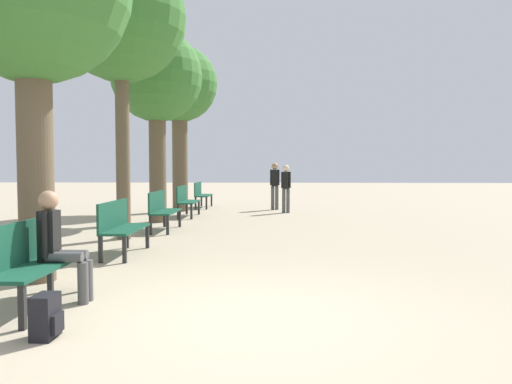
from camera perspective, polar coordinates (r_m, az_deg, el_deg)
The scene contains 13 objects.
ground_plane at distance 5.25m, azimuth -2.37°, elevation -14.22°, with size 80.00×80.00×0.00m, color tan.
bench_row_0 at distance 6.01m, azimuth -24.55°, elevation -6.95°, with size 0.48×1.53×0.94m.
bench_row_1 at distance 9.00m, azimuth -15.28°, elevation -3.53°, with size 0.48×1.53×0.94m.
bench_row_2 at distance 12.12m, azimuth -10.72°, elevation -1.81°, with size 0.48×1.53×0.94m.
bench_row_3 at distance 15.29m, azimuth -8.04°, elevation -0.79°, with size 0.48×1.53×0.94m.
bench_row_4 at distance 18.48m, azimuth -6.29°, elevation -0.11°, with size 0.48×1.53×0.94m.
tree_row_1 at distance 11.33m, azimuth -15.18°, elevation 18.61°, with size 2.72×2.72×6.02m.
tree_row_2 at distance 14.15m, azimuth -11.27°, elevation 12.47°, with size 2.48×2.48×5.24m.
tree_row_3 at distance 17.37m, azimuth -8.75°, elevation 11.69°, with size 2.56×2.56×5.60m.
person_seated at distance 6.11m, azimuth -21.55°, elevation -5.39°, with size 0.58×0.33×1.28m.
backpack at distance 5.00m, azimuth -22.87°, elevation -13.00°, with size 0.22×0.28×0.40m.
pedestrian_near at distance 17.55m, azimuth 2.16°, elevation 1.04°, with size 0.33×0.22×1.65m.
pedestrian_mid at distance 16.41m, azimuth 3.44°, elevation 0.75°, with size 0.32×0.26×1.57m.
Camera 1 is at (0.39, -5.00, 1.56)m, focal length 35.00 mm.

